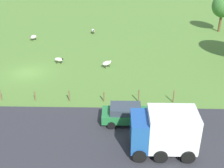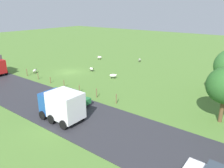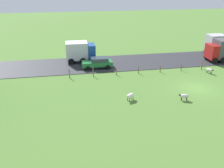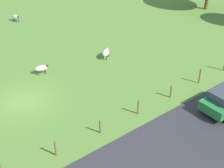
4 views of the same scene
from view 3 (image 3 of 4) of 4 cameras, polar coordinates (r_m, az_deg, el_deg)
ground_plane at (r=32.14m, az=19.02°, el=-0.94°), size 160.00×160.00×0.00m
road_strip at (r=41.74m, az=11.76°, el=5.41°), size 8.00×80.00×0.06m
sheep_2 at (r=27.30m, az=4.28°, el=-2.74°), size 1.08×1.18×0.81m
sheep_3 at (r=37.67m, az=21.75°, el=3.05°), size 1.17×0.86×0.76m
sheep_4 at (r=28.37m, az=16.42°, el=-2.71°), size 0.70×1.19×0.75m
fence_post_0 at (r=38.90m, az=20.17°, el=4.06°), size 0.12×0.12×1.26m
fence_post_1 at (r=37.43m, az=15.82°, el=3.76°), size 0.12×0.12×1.10m
fence_post_2 at (r=36.17m, az=11.16°, el=3.47°), size 0.12×0.12×1.01m
fence_post_3 at (r=35.14m, az=6.21°, el=3.29°), size 0.12×0.12×1.13m
fence_post_4 at (r=34.42m, az=1.00°, el=2.91°), size 0.12×0.12×1.04m
fence_post_5 at (r=33.94m, az=-4.39°, el=2.77°), size 0.12×0.12×1.28m
fence_post_6 at (r=33.80m, az=-9.87°, el=2.38°), size 0.12×0.12×1.26m
truck_0 at (r=43.84m, az=24.10°, el=7.27°), size 2.81×4.38×3.52m
truck_1 at (r=40.04m, az=-7.40°, el=7.57°), size 2.82×4.58×3.21m
truck_2 at (r=47.77m, az=23.43°, el=8.53°), size 2.68×4.23×3.46m
car_2 at (r=37.17m, az=-3.34°, el=5.03°), size 2.15×4.55×1.57m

